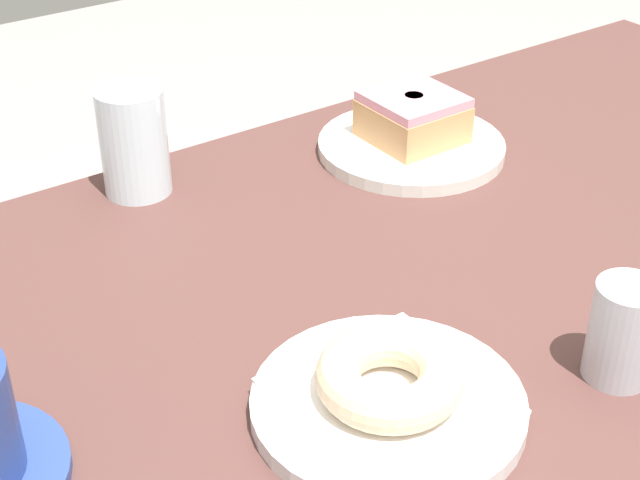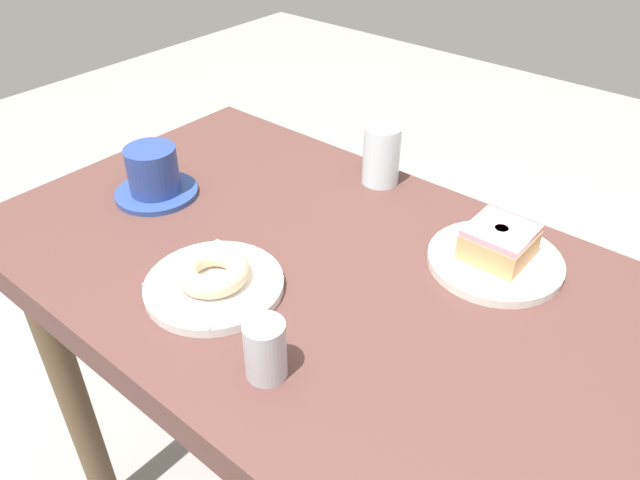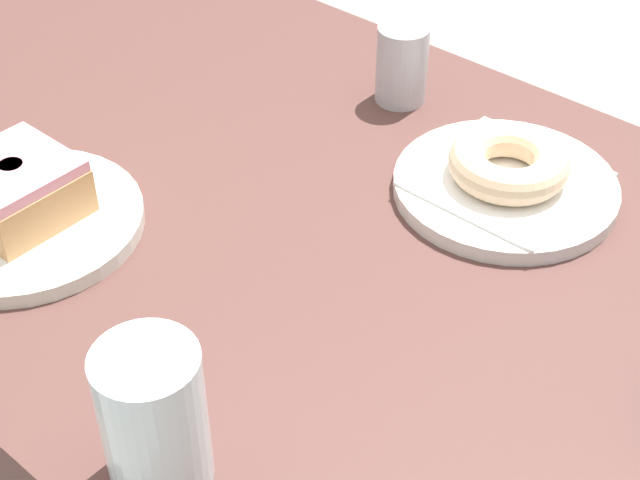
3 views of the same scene
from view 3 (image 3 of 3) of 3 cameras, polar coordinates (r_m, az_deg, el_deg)
table at (r=0.90m, az=-3.65°, el=-1.80°), size 1.23×0.62×0.77m
plate_glazed_square at (r=0.83m, az=-17.00°, el=1.01°), size 0.19×0.19×0.01m
napkin_glazed_square at (r=0.82m, az=-17.11°, el=1.45°), size 0.14×0.14×0.00m
donut_glazed_square at (r=0.81m, az=-17.46°, el=2.89°), size 0.09×0.09×0.05m
plate_sugar_ring at (r=0.85m, az=10.85°, el=3.09°), size 0.19×0.19×0.01m
napkin_sugar_ring at (r=0.84m, az=10.92°, el=3.55°), size 0.14×0.14×0.00m
donut_sugar_ring at (r=0.83m, az=11.06°, el=4.50°), size 0.10×0.10×0.03m
water_glass at (r=0.59m, az=-9.76°, el=-10.37°), size 0.06×0.06×0.11m
sugar_jar at (r=0.95m, az=4.84°, el=10.29°), size 0.05×0.05×0.08m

